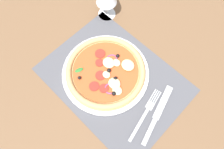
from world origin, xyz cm
name	(u,v)px	position (x,y,z in cm)	size (l,w,h in cm)	color
ground_plane	(114,81)	(0.00, 0.00, -1.20)	(190.00, 140.00, 2.40)	brown
placemat	(114,79)	(0.00, 0.00, 0.20)	(44.19, 32.82, 0.40)	#4C4C51
plate	(106,73)	(-3.31, -0.59, 0.92)	(27.93, 27.93, 1.03)	white
pizza	(106,71)	(-3.19, -0.53, 2.53)	(25.42, 25.42, 2.66)	tan
fork	(146,112)	(14.39, -0.99, 0.62)	(5.25, 17.92, 0.44)	#B2B5BA
knife	(158,114)	(17.16, 0.98, 0.65)	(7.02, 19.70, 0.62)	#B2B5BA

